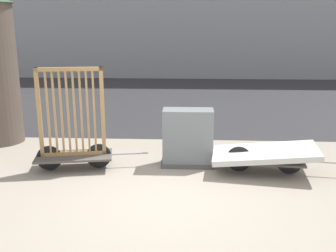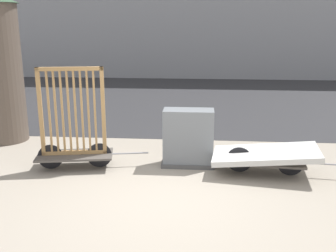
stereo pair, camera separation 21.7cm
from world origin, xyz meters
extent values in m
plane|color=gray|center=(0.00, 0.00, 0.00)|extent=(60.00, 60.00, 0.00)
cube|color=#2D2D30|center=(0.00, 8.39, 0.00)|extent=(56.00, 10.28, 0.01)
cube|color=#4C4742|center=(-1.80, 1.23, 0.26)|extent=(1.52, 0.91, 0.04)
cylinder|color=black|center=(-1.34, 1.31, 0.24)|extent=(0.48, 0.12, 0.48)
cylinder|color=black|center=(-2.25, 1.15, 0.24)|extent=(0.48, 0.12, 0.48)
cylinder|color=gray|center=(-0.75, 1.42, 0.26)|extent=(0.69, 0.15, 0.03)
cube|color=#A87F4C|center=(-1.80, 1.23, 0.31)|extent=(1.21, 0.29, 0.07)
cube|color=#A87F4C|center=(-1.80, 1.23, 1.91)|extent=(1.21, 0.29, 0.07)
cube|color=#A87F4C|center=(-2.36, 1.13, 1.11)|extent=(0.08, 0.08, 1.67)
cube|color=#A87F4C|center=(-1.23, 1.33, 1.11)|extent=(0.08, 0.08, 1.67)
cube|color=#A87F4C|center=(-2.21, 1.15, 1.11)|extent=(0.04, 0.05, 1.60)
cube|color=#A87F4C|center=(-2.09, 1.17, 1.11)|extent=(0.04, 0.05, 1.60)
cube|color=#A87F4C|center=(-1.97, 1.20, 1.11)|extent=(0.04, 0.05, 1.60)
cube|color=#A87F4C|center=(-1.86, 1.22, 1.11)|extent=(0.04, 0.05, 1.60)
cube|color=#A87F4C|center=(-1.74, 1.24, 1.11)|extent=(0.04, 0.05, 1.60)
cube|color=#A87F4C|center=(-1.62, 1.26, 1.11)|extent=(0.04, 0.05, 1.60)
cube|color=#A87F4C|center=(-1.50, 1.28, 1.11)|extent=(0.04, 0.05, 1.60)
cube|color=#A87F4C|center=(-1.38, 1.30, 1.11)|extent=(0.04, 0.05, 1.60)
cube|color=#4C4742|center=(1.80, 1.23, 0.26)|extent=(1.49, 0.82, 0.04)
cylinder|color=black|center=(2.26, 1.18, 0.24)|extent=(0.48, 0.09, 0.48)
cylinder|color=black|center=(1.34, 1.28, 0.24)|extent=(0.48, 0.09, 0.48)
cylinder|color=gray|center=(2.85, 1.11, 0.26)|extent=(0.70, 0.11, 0.03)
cube|color=silver|center=(1.80, 1.23, 0.38)|extent=(2.00, 1.20, 0.31)
cube|color=#4C4C4C|center=(0.37, 1.55, 0.04)|extent=(1.03, 0.50, 0.08)
cube|color=slate|center=(0.37, 1.55, 0.56)|extent=(0.97, 0.44, 1.12)
camera|label=1|loc=(0.35, -5.77, 2.75)|focal=42.00mm
camera|label=2|loc=(0.57, -5.75, 2.75)|focal=42.00mm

